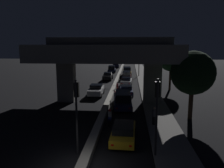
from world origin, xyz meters
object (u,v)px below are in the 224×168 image
car_taxi_yellow_sixth (127,71)px  motorcycle_red_filtering_far (117,87)px  car_dark_blue_third_oncoming (112,69)px  street_lamp (138,56)px  motorcycle_white_filtering_mid (115,97)px  car_dark_blue_fourth_oncoming (116,65)px  car_white_lead_oncoming (96,90)px  car_dark_blue_second (123,100)px  car_taxi_yellow_lead (123,132)px  car_dark_blue_third (126,90)px  pedestrian_on_sidewalk (154,116)px  motorcycle_blue_filtering_near (110,118)px  car_white_fourth (126,81)px  car_dark_red_fifth (127,75)px  car_black_second_oncoming (108,76)px  traffic_light_right_of_median (157,104)px  traffic_light_left_of_median (77,104)px

car_taxi_yellow_sixth → motorcycle_red_filtering_far: 18.06m
car_dark_blue_third_oncoming → street_lamp: bearing=43.1°
car_taxi_yellow_sixth → motorcycle_white_filtering_mid: (-1.08, -24.28, -0.43)m
car_dark_blue_fourth_oncoming → car_white_lead_oncoming: bearing=-2.9°
car_dark_blue_second → motorcycle_red_filtering_far: (-1.20, 9.10, -0.35)m
car_dark_blue_second → car_dark_blue_third_oncoming: bearing=4.7°
car_taxi_yellow_lead → car_dark_blue_third: 15.25m
car_taxi_yellow_sixth → pedestrian_on_sidewalk: 32.52m
car_dark_blue_third → motorcycle_red_filtering_far: 2.79m
car_dark_blue_third → motorcycle_blue_filtering_near: (-1.24, -11.81, -0.10)m
car_white_fourth → car_dark_blue_fourth_oncoming: (-3.91, 31.35, 0.06)m
car_white_fourth → car_dark_red_fifth: 7.73m
car_taxi_yellow_lead → motorcycle_white_filtering_mid: bearing=9.2°
car_black_second_oncoming → motorcycle_white_filtering_mid: size_ratio=2.42×
car_taxi_yellow_lead → motorcycle_white_filtering_mid: 11.48m
street_lamp → motorcycle_red_filtering_far: street_lamp is taller
motorcycle_white_filtering_mid → car_black_second_oncoming: bearing=6.0°
car_dark_blue_second → pedestrian_on_sidewalk: 6.02m
car_dark_blue_third_oncoming → motorcycle_blue_filtering_near: bearing=3.2°
car_dark_blue_fourth_oncoming → motorcycle_blue_filtering_near: (2.79, -50.20, -0.26)m
car_black_second_oncoming → motorcycle_white_filtering_mid: 17.48m
car_taxi_yellow_sixth → car_black_second_oncoming: size_ratio=1.07×
car_white_lead_oncoming → car_black_second_oncoming: bearing=178.5°
traffic_light_right_of_median → car_white_fourth: 24.63m
traffic_light_right_of_median → pedestrian_on_sidewalk: (0.50, 5.37, -2.50)m
motorcycle_white_filtering_mid → motorcycle_red_filtering_far: (-0.11, 6.26, 0.02)m
street_lamp → car_taxi_yellow_lead: size_ratio=1.87×
car_dark_blue_third → car_white_lead_oncoming: bearing=94.4°
traffic_light_right_of_median → car_white_fourth: traffic_light_right_of_median is taller
car_dark_blue_second → motorcycle_white_filtering_mid: car_dark_blue_second is taller
traffic_light_left_of_median → car_taxi_yellow_sixth: size_ratio=1.03×
car_black_second_oncoming → street_lamp: bearing=135.6°
car_dark_blue_third_oncoming → car_dark_red_fifth: bearing=18.8°
car_black_second_oncoming → car_dark_blue_third_oncoming: 12.41m
car_dark_blue_third → car_black_second_oncoming: bearing=14.1°
car_dark_blue_third_oncoming → car_dark_blue_third: bearing=8.0°
car_dark_blue_fourth_oncoming → pedestrian_on_sidewalk: (6.70, -50.36, 0.07)m
car_taxi_yellow_lead → car_dark_blue_fourth_oncoming: size_ratio=0.96×
street_lamp → pedestrian_on_sidewalk: street_lamp is taller
street_lamp → car_dark_blue_third_oncoming: (-6.37, 6.50, -3.74)m
traffic_light_right_of_median → motorcycle_blue_filtering_near: bearing=121.7°
car_taxi_yellow_sixth → car_white_lead_oncoming: bearing=166.9°
motorcycle_blue_filtering_near → pedestrian_on_sidewalk: bearing=-90.7°
street_lamp → traffic_light_left_of_median: bearing=-97.6°
car_taxi_yellow_lead → car_black_second_oncoming: car_black_second_oncoming is taller
street_lamp → motorcycle_red_filtering_far: bearing=-101.8°
traffic_light_left_of_median → car_dark_red_fifth: size_ratio=1.09×
motorcycle_blue_filtering_near → car_dark_blue_second: bearing=-9.5°
traffic_light_right_of_median → motorcycle_white_filtering_mid: bearing=104.5°
pedestrian_on_sidewalk → motorcycle_white_filtering_mid: bearing=116.2°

